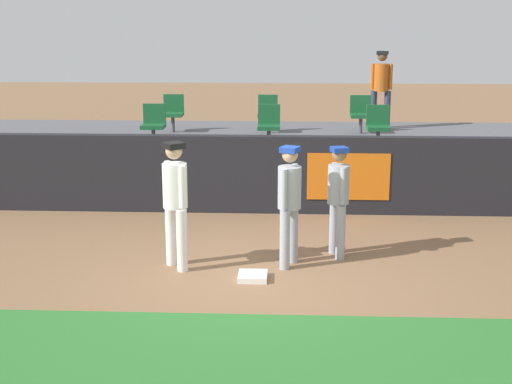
{
  "coord_description": "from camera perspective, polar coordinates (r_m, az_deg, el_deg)",
  "views": [
    {
      "loc": [
        0.42,
        -9.17,
        3.54
      ],
      "look_at": [
        -0.05,
        1.02,
        1.0
      ],
      "focal_mm": 49.47,
      "sensor_mm": 36.0,
      "label": 1
    }
  ],
  "objects": [
    {
      "name": "field_wall",
      "position": [
        12.99,
        0.73,
        1.43
      ],
      "size": [
        18.0,
        0.26,
        1.44
      ],
      "color": "black",
      "rests_on": "ground_plane"
    },
    {
      "name": "spectator_hooded",
      "position": [
        16.79,
        10.09,
        8.59
      ],
      "size": [
        0.49,
        0.42,
        1.79
      ],
      "rotation": [
        0.0,
        0.0,
        2.86
      ],
      "color": "#33384C",
      "rests_on": "bleacher_platform"
    },
    {
      "name": "seat_back_left",
      "position": [
        16.27,
        -6.72,
        6.53
      ],
      "size": [
        0.46,
        0.44,
        0.84
      ],
      "color": "#4C4C51",
      "rests_on": "bleacher_platform"
    },
    {
      "name": "player_fielder_home",
      "position": [
        10.06,
        -6.55,
        -0.36
      ],
      "size": [
        0.49,
        0.59,
        1.84
      ],
      "rotation": [
        0.0,
        0.0,
        -0.91
      ],
      "color": "white",
      "rests_on": "ground_plane"
    },
    {
      "name": "player_runner_visitor",
      "position": [
        10.09,
        2.72,
        -0.47
      ],
      "size": [
        0.44,
        0.47,
        1.77
      ],
      "rotation": [
        0.0,
        0.0,
        -1.96
      ],
      "color": "#9EA3AD",
      "rests_on": "ground_plane"
    },
    {
      "name": "seat_front_center",
      "position": [
        14.28,
        1.05,
        5.58
      ],
      "size": [
        0.45,
        0.44,
        0.84
      ],
      "color": "#4C4C51",
      "rests_on": "bleacher_platform"
    },
    {
      "name": "seat_front_right",
      "position": [
        14.39,
        9.84,
        5.45
      ],
      "size": [
        0.46,
        0.44,
        0.84
      ],
      "color": "#4C4C51",
      "rests_on": "bleacher_platform"
    },
    {
      "name": "seat_front_left",
      "position": [
        14.53,
        -8.27,
        5.59
      ],
      "size": [
        0.46,
        0.44,
        0.84
      ],
      "color": "#4C4C51",
      "rests_on": "bleacher_platform"
    },
    {
      "name": "first_base",
      "position": [
        9.85,
        -0.27,
        -6.84
      ],
      "size": [
        0.4,
        0.4,
        0.08
      ],
      "primitive_type": "cube",
      "color": "white",
      "rests_on": "ground_plane"
    },
    {
      "name": "ground_plane",
      "position": [
        9.84,
        -0.01,
        -7.11
      ],
      "size": [
        60.0,
        60.0,
        0.0
      ],
      "primitive_type": "plane",
      "color": "#846042"
    },
    {
      "name": "seat_back_right",
      "position": [
        16.14,
        8.46,
        6.41
      ],
      "size": [
        0.47,
        0.44,
        0.84
      ],
      "color": "#4C4C51",
      "rests_on": "bleacher_platform"
    },
    {
      "name": "bleacher_platform",
      "position": [
        15.56,
        1.01,
        2.68
      ],
      "size": [
        18.0,
        4.8,
        0.99
      ],
      "primitive_type": "cube",
      "color": "#59595E",
      "rests_on": "ground_plane"
    },
    {
      "name": "grass_foreground_strip",
      "position": [
        7.5,
        -0.93,
        -14.16
      ],
      "size": [
        18.0,
        2.8,
        0.01
      ],
      "primitive_type": "cube",
      "color": "#2D722D",
      "rests_on": "ground_plane"
    },
    {
      "name": "player_coach_visitor",
      "position": [
        10.58,
        6.66,
        -0.14
      ],
      "size": [
        0.39,
        0.46,
        1.68
      ],
      "rotation": [
        0.0,
        0.0,
        -1.3
      ],
      "color": "#9EA3AD",
      "rests_on": "ground_plane"
    },
    {
      "name": "seat_back_center",
      "position": [
        16.06,
        0.96,
        6.52
      ],
      "size": [
        0.44,
        0.44,
        0.84
      ],
      "color": "#4C4C51",
      "rests_on": "bleacher_platform"
    }
  ]
}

